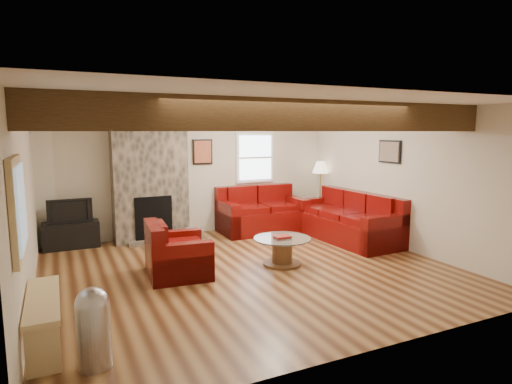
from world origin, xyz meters
TOP-DOWN VIEW (x-y plane):
  - room at (0.00, 0.00)m, footprint 8.00×8.00m
  - oak_beam at (0.00, -1.25)m, footprint 6.00×0.36m
  - chimney_breast at (-1.00, 2.49)m, footprint 1.40×0.67m
  - back_window at (1.35, 2.71)m, footprint 0.90×0.08m
  - hatch_window at (-2.96, -1.50)m, footprint 0.08×1.00m
  - ceiling_dome at (0.90, 0.90)m, footprint 0.40×0.40m
  - artwork_back at (0.15, 2.71)m, footprint 0.42×0.06m
  - artwork_right at (2.96, 0.30)m, footprint 0.06×0.55m
  - sofa_three at (2.48, 0.92)m, footprint 1.09×2.43m
  - loveseat at (1.29, 2.23)m, footprint 1.80×1.06m
  - armchair_red at (-1.07, 0.24)m, footprint 0.95×1.06m
  - coffee_table at (0.56, 0.00)m, footprint 0.91×0.91m
  - tv_cabinet at (-2.45, 2.53)m, footprint 0.97×0.39m
  - television at (-2.45, 2.53)m, footprint 0.76×0.10m
  - floor_lamp at (2.80, 2.30)m, footprint 0.37×0.37m
  - pine_bench at (-2.83, -1.26)m, footprint 0.31×1.31m
  - pedal_bin at (-2.41, -1.91)m, footprint 0.35×0.35m
  - coal_bucket at (-0.40, 1.63)m, footprint 0.38×0.38m

SIDE VIEW (x-z plane):
  - coal_bucket at x=-0.40m, z-range 0.00..0.35m
  - coffee_table at x=0.56m, z-range -0.01..0.46m
  - tv_cabinet at x=-2.45m, z-range 0.00..0.48m
  - pine_bench at x=-2.83m, z-range 0.00..0.49m
  - pedal_bin at x=-2.41m, z-range 0.00..0.75m
  - armchair_red at x=-1.07m, z-range 0.00..0.80m
  - sofa_three at x=2.48m, z-range 0.00..0.92m
  - loveseat at x=1.29m, z-range 0.00..0.95m
  - television at x=-2.45m, z-range 0.48..0.92m
  - chimney_breast at x=-1.00m, z-range -0.03..2.47m
  - floor_lamp at x=2.80m, z-range 0.51..1.96m
  - room at x=0.00m, z-range -2.75..5.25m
  - hatch_window at x=-2.96m, z-range 1.00..1.90m
  - back_window at x=1.35m, z-range 1.00..2.10m
  - artwork_back at x=0.15m, z-range 1.44..1.96m
  - artwork_right at x=2.96m, z-range 1.54..1.96m
  - oak_beam at x=0.00m, z-range 2.12..2.50m
  - ceiling_dome at x=0.90m, z-range 2.35..2.53m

